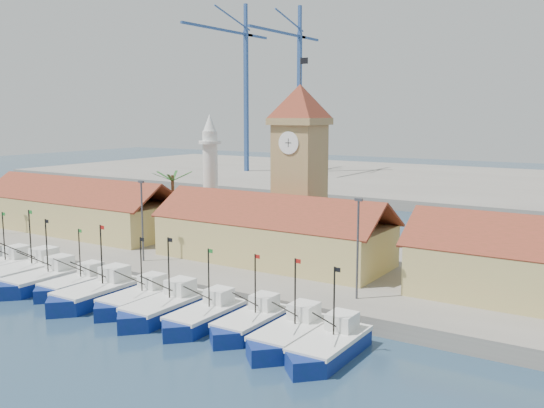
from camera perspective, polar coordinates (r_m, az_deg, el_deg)
The scene contains 21 objects.
ground at distance 53.63m, azimuth -11.76°, elevation -11.06°, with size 400.00×400.00×0.00m, color navy.
quay at distance 71.75m, azimuth 1.76°, elevation -5.24°, with size 140.00×32.00×1.50m, color gray.
terminal at distance 151.12m, azimuth 18.72°, elevation 1.67°, with size 240.00×80.00×2.00m, color gray.
boat_1 at distance 70.62m, azimuth -22.27°, elevation -6.05°, with size 3.87×10.61×8.02m.
boat_2 at distance 66.91m, azimuth -20.91°, elevation -6.80°, with size 3.63×9.94×7.52m.
boat_3 at distance 64.50m, azimuth -18.09°, elevation -7.30°, with size 3.24×8.88×6.72m.
boat_4 at distance 60.37m, azimuth -16.29°, elevation -8.19°, with size 3.76×10.31×7.80m.
boat_5 at distance 57.87m, azimuth -12.70°, elevation -8.88°, with size 3.34×9.15×6.93m.
boat_6 at distance 54.85m, azimuth -10.25°, elevation -9.72°, with size 3.60×9.86×7.46m.
boat_7 at distance 52.34m, azimuth -6.50°, elevation -10.60°, with size 3.34×9.15×6.92m.
boat_8 at distance 50.64m, azimuth -2.11°, elevation -11.23°, with size 3.28×8.98×6.79m.
boat_9 at distance 47.86m, azimuth 1.63°, elevation -12.38°, with size 3.45×9.46×7.16m.
boat_10 at distance 45.90m, azimuth 5.30°, elevation -13.36°, with size 3.42×9.36×7.08m.
hall_left at distance 88.83m, azimuth -17.65°, elevation -0.84°, with size 31.20×10.13×7.61m.
hall_center at distance 67.72m, azimuth 0.03°, elevation -3.26°, with size 27.04×10.13×7.61m.
clock_tower at distance 71.66m, azimuth 2.62°, elevation 3.82°, with size 5.80×5.80×22.70m.
minaret at distance 81.93m, azimuth -5.82°, elevation 2.81°, with size 3.00×3.00×16.30m.
palm_tree at distance 84.03m, azimuth -9.30°, elevation 0.49°, with size 5.60×5.03×8.39m.
lamp_posts at distance 60.48m, azimuth -3.65°, elevation -2.30°, with size 80.70×0.25×9.03m.
crane_blue_far at distance 167.06m, azimuth -2.83°, elevation 11.74°, with size 1.00×36.24×44.96m.
crane_blue_near at distance 165.11m, azimuth 2.33°, elevation 11.56°, with size 1.00×33.86×44.16m.
Camera 1 is at (35.66, -35.89, 17.80)m, focal length 40.00 mm.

